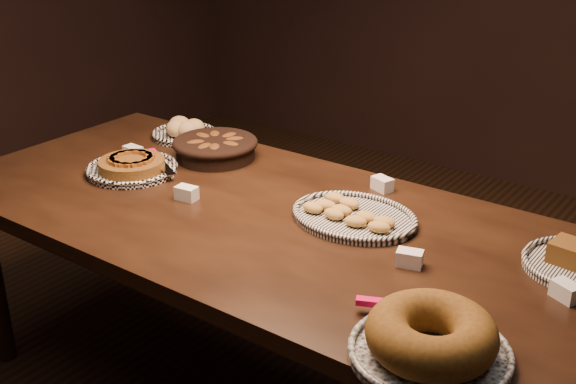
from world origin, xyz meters
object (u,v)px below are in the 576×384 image
Objects in this scene: buffet_table at (286,242)px; madeleine_platter at (352,216)px; bundt_cake_plate at (431,339)px; apple_tart_plate at (132,167)px.

madeleine_platter reaches higher than buffet_table.
apple_tart_plate is at bearing 162.83° from bundt_cake_plate.
madeleine_platter is at bearing 35.51° from buffet_table.
buffet_table is 0.77m from bundt_cake_plate.
bundt_cake_plate reaches higher than buffet_table.
apple_tart_plate is at bearing -157.94° from madeleine_platter.
madeleine_platter is 0.96× the size of bundt_cake_plate.
apple_tart_plate is 0.85m from madeleine_platter.
buffet_table is at bearing -130.90° from madeleine_platter.
madeleine_platter is (0.84, 0.13, -0.01)m from apple_tart_plate.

